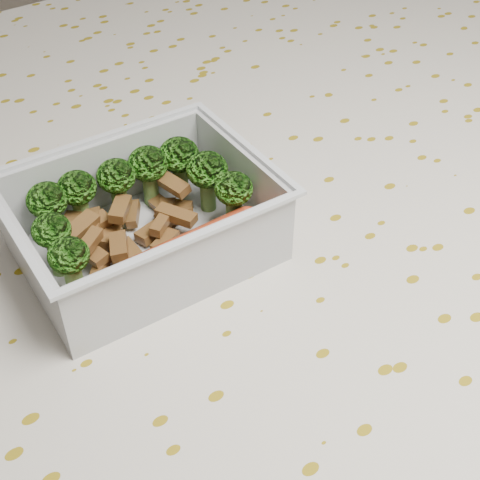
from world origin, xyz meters
TOP-DOWN VIEW (x-y plane):
  - dining_table at (0.00, 0.00)m, footprint 1.40×0.90m
  - tablecloth at (0.00, 0.00)m, footprint 1.46×0.96m
  - lunch_container at (-0.05, 0.04)m, footprint 0.17×0.14m
  - broccoli_florets at (-0.04, 0.07)m, footprint 0.14×0.09m
  - meat_pile at (-0.05, 0.05)m, footprint 0.10×0.06m
  - sausage at (-0.04, 0.01)m, footprint 0.14×0.02m

SIDE VIEW (x-z plane):
  - dining_table at x=0.00m, z-range 0.29..1.04m
  - tablecloth at x=0.00m, z-range 0.62..0.81m
  - meat_pile at x=-0.05m, z-range 0.76..0.79m
  - sausage at x=-0.04m, z-range 0.76..0.79m
  - lunch_container at x=-0.05m, z-range 0.75..0.80m
  - broccoli_florets at x=-0.04m, z-range 0.77..0.81m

